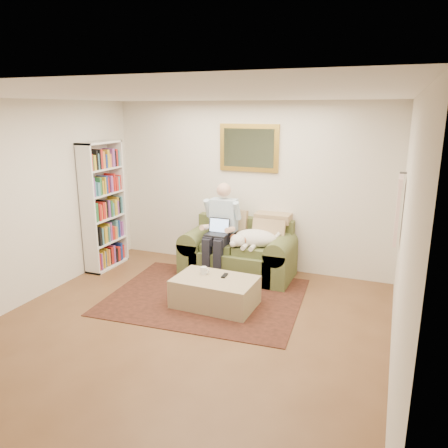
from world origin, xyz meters
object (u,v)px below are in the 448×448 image
Objects in this scene: ottoman at (215,292)px; coffee_mug at (204,271)px; seated_man at (219,231)px; laptop at (218,230)px; sofa at (238,256)px; bookshelf at (103,206)px; sleeping_dog at (256,238)px.

ottoman is 10.35× the size of coffee_mug.
laptop is (-0.00, -0.06, 0.03)m from seated_man.
sofa is at bearing 94.85° from ottoman.
seated_man is at bearing 109.17° from ottoman.
sofa is at bearing 11.88° from bookshelf.
laptop is at bearing -166.36° from sleeping_dog.
sofa is 16.73× the size of coffee_mug.
laptop is (-0.25, -0.22, 0.45)m from sofa.
sofa is 0.84× the size of bookshelf.
ottoman is at bearing -85.15° from sofa.
ottoman is 0.32m from coffee_mug.
sleeping_dog is (0.55, 0.07, -0.06)m from seated_man.
coffee_mug is (-0.20, 0.08, 0.24)m from ottoman.
sofa is 5.15× the size of laptop.
bookshelf is (-2.10, -0.44, 0.71)m from sofa.
seated_man is at bearing -172.87° from sleeping_dog.
seated_man is 0.56m from sleeping_dog.
coffee_mug is (-0.10, -1.08, 0.14)m from sofa.
coffee_mug is 2.18m from bookshelf.
seated_man is 0.70× the size of bookshelf.
seated_man is at bearing -148.55° from sofa.
ottoman is at bearing -69.61° from laptop.
ottoman is at bearing -18.00° from bookshelf.
sofa is at bearing 84.72° from coffee_mug.
laptop is 0.58m from sleeping_dog.
sleeping_dog is 1.09m from coffee_mug.
sofa reaches higher than sleeping_dog.
bookshelf is (-1.85, -0.22, 0.26)m from laptop.
seated_man is 0.97m from coffee_mug.
coffee_mug is at bearing -80.66° from seated_man.
sofa is at bearing 31.45° from seated_man.
sleeping_dog is 6.89× the size of coffee_mug.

